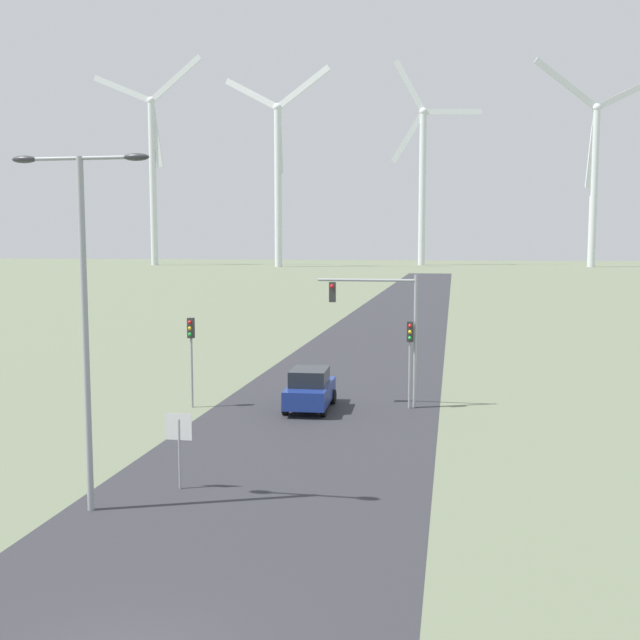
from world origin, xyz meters
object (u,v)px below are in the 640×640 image
at_px(car_approaching, 310,389).
at_px(stop_sign_near, 179,436).
at_px(traffic_light_mast_overhead, 381,313).
at_px(wind_turbine_left, 278,170).
at_px(traffic_light_post_near_left, 191,342).
at_px(wind_turbine_right, 595,168).
at_px(streetlamp, 84,288).
at_px(traffic_light_post_near_right, 410,345).
at_px(wind_turbine_center, 422,173).
at_px(wind_turbine_far_left, 153,165).

bearing_deg(car_approaching, stop_sign_near, -99.17).
bearing_deg(traffic_light_mast_overhead, wind_turbine_left, 104.66).
distance_m(traffic_light_mast_overhead, wind_turbine_left, 195.25).
height_order(traffic_light_post_near_left, wind_turbine_right, wind_turbine_right).
bearing_deg(wind_turbine_left, traffic_light_mast_overhead, -75.34).
xyz_separation_m(streetlamp, wind_turbine_left, (-42.44, 201.92, 22.76)).
height_order(traffic_light_post_near_right, traffic_light_mast_overhead, traffic_light_mast_overhead).
relative_size(stop_sign_near, wind_turbine_right, 0.04).
bearing_deg(wind_turbine_left, wind_turbine_center, 30.14).
bearing_deg(traffic_light_post_near_right, wind_turbine_center, 92.33).
relative_size(car_approaching, wind_turbine_center, 0.06).
distance_m(wind_turbine_center, wind_turbine_right, 51.76).
distance_m(stop_sign_near, traffic_light_mast_overhead, 13.55).
distance_m(traffic_light_mast_overhead, wind_turbine_center, 213.24).
height_order(traffic_light_mast_overhead, wind_turbine_center, wind_turbine_center).
bearing_deg(traffic_light_mast_overhead, wind_turbine_right, 77.82).
distance_m(traffic_light_post_near_left, wind_turbine_left, 195.18).
bearing_deg(wind_turbine_right, car_approaching, -102.91).
distance_m(traffic_light_post_near_left, car_approaching, 5.67).
bearing_deg(traffic_light_mast_overhead, car_approaching, -158.12).
height_order(traffic_light_mast_overhead, wind_turbine_far_left, wind_turbine_far_left).
distance_m(stop_sign_near, wind_turbine_far_left, 229.18).
bearing_deg(car_approaching, wind_turbine_center, 91.16).
bearing_deg(wind_turbine_center, wind_turbine_left, -149.86).
bearing_deg(wind_turbine_left, streetlamp, -78.13).
relative_size(wind_turbine_far_left, wind_turbine_center, 1.01).
height_order(stop_sign_near, wind_turbine_right, wind_turbine_right).
relative_size(traffic_light_post_near_left, traffic_light_post_near_right, 1.04).
bearing_deg(traffic_light_post_near_left, traffic_light_mast_overhead, 11.85).
bearing_deg(traffic_light_post_near_right, streetlamp, -118.88).
bearing_deg(car_approaching, wind_turbine_right, 77.09).
bearing_deg(wind_turbine_far_left, streetlamp, -67.88).
distance_m(traffic_light_mast_overhead, car_approaching, 4.62).
distance_m(traffic_light_post_near_right, wind_turbine_far_left, 220.47).
height_order(stop_sign_near, car_approaching, stop_sign_near).
bearing_deg(wind_turbine_left, wind_turbine_far_left, 167.41).
xyz_separation_m(traffic_light_post_near_right, wind_turbine_far_left, (-93.94, 197.34, 29.03)).
xyz_separation_m(traffic_light_post_near_right, wind_turbine_right, (42.13, 201.62, 26.37)).
distance_m(traffic_light_post_near_left, wind_turbine_center, 214.99).
height_order(streetlamp, wind_turbine_center, wind_turbine_center).
xyz_separation_m(streetlamp, stop_sign_near, (1.77, 2.14, -4.53)).
height_order(wind_turbine_far_left, wind_turbine_center, wind_turbine_far_left).
bearing_deg(stop_sign_near, traffic_light_mast_overhead, 68.83).
bearing_deg(wind_turbine_right, streetlamp, -103.04).
xyz_separation_m(car_approaching, wind_turbine_center, (-4.30, 212.81, 28.63)).
relative_size(traffic_light_mast_overhead, wind_turbine_left, 0.10).
distance_m(stop_sign_near, traffic_light_post_near_right, 13.68).
relative_size(traffic_light_post_near_right, wind_turbine_right, 0.06).
relative_size(traffic_light_post_near_right, car_approaching, 0.93).
distance_m(car_approaching, wind_turbine_right, 209.77).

